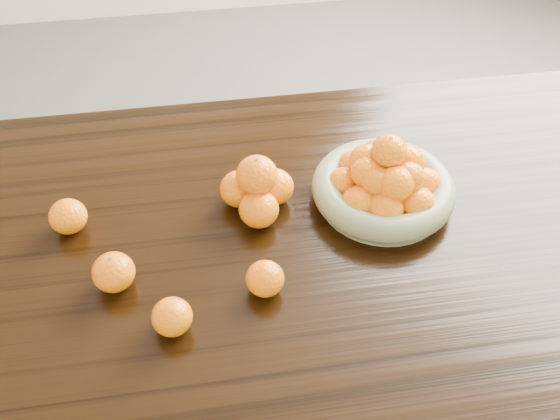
{
  "coord_description": "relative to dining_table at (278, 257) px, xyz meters",
  "views": [
    {
      "loc": [
        -0.14,
        -0.91,
        1.73
      ],
      "look_at": [
        0.0,
        -0.02,
        0.83
      ],
      "focal_mm": 40.0,
      "sensor_mm": 36.0,
      "label": 1
    }
  ],
  "objects": [
    {
      "name": "ground",
      "position": [
        0.0,
        0.0,
        -0.66
      ],
      "size": [
        5.0,
        5.0,
        0.0
      ],
      "primitive_type": "plane",
      "color": "#4E4B49",
      "rests_on": "ground"
    },
    {
      "name": "loose_orange_1",
      "position": [
        -0.23,
        -0.22,
        0.12
      ],
      "size": [
        0.08,
        0.08,
        0.07
      ],
      "primitive_type": "ellipsoid",
      "color": "orange",
      "rests_on": "dining_table"
    },
    {
      "name": "loose_orange_2",
      "position": [
        -0.05,
        -0.16,
        0.12
      ],
      "size": [
        0.08,
        0.08,
        0.07
      ],
      "primitive_type": "ellipsoid",
      "color": "orange",
      "rests_on": "dining_table"
    },
    {
      "name": "dining_table",
      "position": [
        0.0,
        0.0,
        0.0
      ],
      "size": [
        2.0,
        1.0,
        0.75
      ],
      "color": "black",
      "rests_on": "ground"
    },
    {
      "name": "fruit_bowl",
      "position": [
        0.25,
        0.06,
        0.14
      ],
      "size": [
        0.32,
        0.32,
        0.17
      ],
      "rotation": [
        0.0,
        0.0,
        -0.39
      ],
      "color": "gray",
      "rests_on": "dining_table"
    },
    {
      "name": "loose_orange_0",
      "position": [
        -0.34,
        -0.1,
        0.13
      ],
      "size": [
        0.08,
        0.08,
        0.08
      ],
      "primitive_type": "ellipsoid",
      "color": "orange",
      "rests_on": "dining_table"
    },
    {
      "name": "orange_pyramid",
      "position": [
        -0.03,
        0.07,
        0.15
      ],
      "size": [
        0.16,
        0.16,
        0.14
      ],
      "rotation": [
        0.0,
        0.0,
        -0.06
      ],
      "color": "orange",
      "rests_on": "dining_table"
    },
    {
      "name": "loose_orange_3",
      "position": [
        -0.44,
        0.07,
        0.13
      ],
      "size": [
        0.08,
        0.08,
        0.08
      ],
      "primitive_type": "ellipsoid",
      "color": "orange",
      "rests_on": "dining_table"
    }
  ]
}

